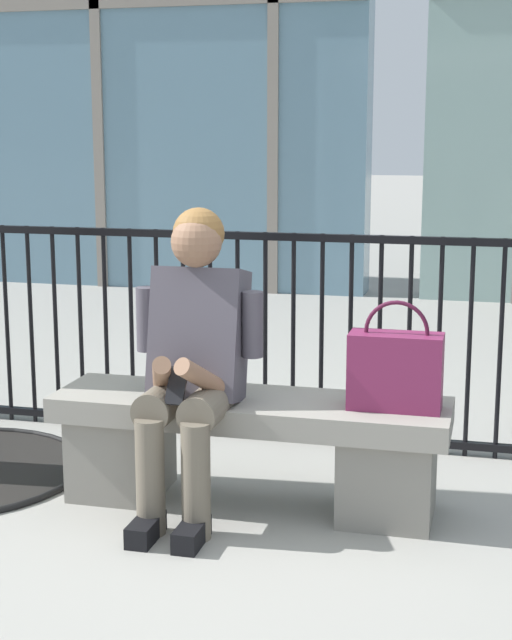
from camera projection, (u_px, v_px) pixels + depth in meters
ground_plane at (250, 503)px, 3.96m from camera, size 60.00×60.00×0.00m
stone_bench at (250, 440)px, 3.91m from camera, size 1.60×0.44×0.45m
seated_person_with_phone at (192, 354)px, 3.76m from camera, size 0.52×0.66×1.21m
handbag_on_bench at (395, 369)px, 3.70m from camera, size 0.36×0.16×0.42m
plaza_railing at (293, 338)px, 4.65m from camera, size 7.23×0.04×1.03m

